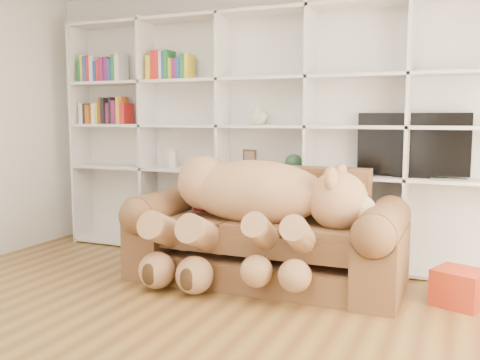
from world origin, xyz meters
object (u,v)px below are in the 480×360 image
at_px(sofa, 267,239).
at_px(gift_box, 460,288).
at_px(teddy_bear, 252,205).
at_px(tv, 413,146).

height_order(sofa, gift_box, sofa).
xyz_separation_m(sofa, teddy_bear, (-0.06, -0.19, 0.31)).
height_order(sofa, teddy_bear, teddy_bear).
height_order(teddy_bear, gift_box, teddy_bear).
relative_size(gift_box, tv, 0.36).
bearing_deg(tv, sofa, -147.87).
height_order(teddy_bear, tv, tv).
xyz_separation_m(sofa, tv, (1.10, 0.69, 0.78)).
bearing_deg(teddy_bear, gift_box, -2.79).
xyz_separation_m(teddy_bear, tv, (1.16, 0.88, 0.47)).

